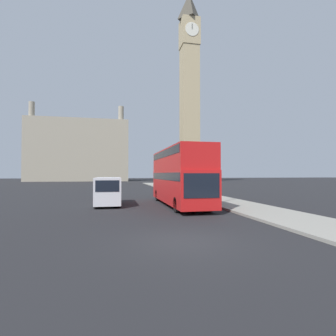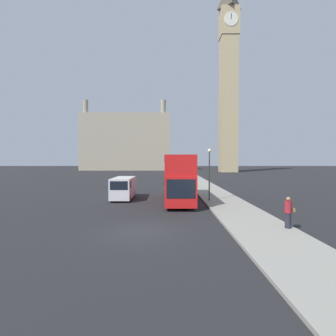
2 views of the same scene
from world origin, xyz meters
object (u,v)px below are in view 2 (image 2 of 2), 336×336
at_px(clock_tower, 229,75).
at_px(red_double_decker_bus, 179,176).
at_px(street_lamp, 210,166).
at_px(white_van, 124,188).
at_px(pedestrian, 289,213).

xyz_separation_m(clock_tower, red_double_decker_bus, (-18.68, -60.16, -29.04)).
bearing_deg(street_lamp, clock_tower, 75.49).
distance_m(red_double_decker_bus, white_van, 5.88).
bearing_deg(clock_tower, red_double_decker_bus, -107.25).
bearing_deg(clock_tower, pedestrian, -100.21).
relative_size(pedestrian, street_lamp, 0.36).
bearing_deg(red_double_decker_bus, pedestrian, -61.17).
bearing_deg(white_van, red_double_decker_bus, -11.68).
relative_size(clock_tower, street_lamp, 12.38).
xyz_separation_m(pedestrian, street_lamp, (-2.94, 10.17, 2.43)).
relative_size(red_double_decker_bus, pedestrian, 6.10).
height_order(pedestrian, street_lamp, street_lamp).
height_order(clock_tower, white_van, clock_tower).
height_order(white_van, street_lamp, street_lamp).
bearing_deg(pedestrian, clock_tower, 79.79).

